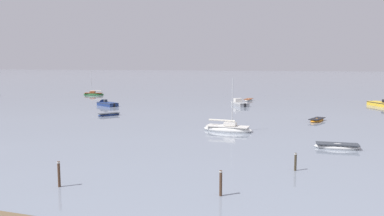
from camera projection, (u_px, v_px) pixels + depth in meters
name	position (u px, v px, depth m)	size (l,w,h in m)	color
rowboat_moored_1	(317.00, 120.00, 54.73)	(2.57, 4.04, 0.60)	orange
sailboat_moored_0	(94.00, 94.00, 99.67)	(5.74, 2.72, 6.18)	#23602D
motorboat_moored_0	(105.00, 104.00, 74.97)	(5.90, 4.34, 1.94)	navy
rowboat_moored_2	(337.00, 146.00, 37.26)	(4.43, 1.79, 0.69)	white
rowboat_moored_3	(248.00, 100.00, 84.80)	(1.78, 4.04, 0.62)	white
rowboat_moored_4	(109.00, 115.00, 60.62)	(3.13, 3.63, 0.57)	navy
sailboat_moored_1	(228.00, 129.00, 46.67)	(6.22, 2.21, 6.87)	white
motorboat_moored_4	(238.00, 104.00, 75.38)	(4.65, 5.56, 2.07)	gray
mooring_post_near	(59.00, 175.00, 25.57)	(0.22, 0.22, 1.95)	#4B3323
mooring_post_left	(295.00, 162.00, 29.47)	(0.22, 0.22, 1.56)	#3B3323
mooring_post_right	(221.00, 184.00, 23.83)	(0.22, 0.22, 1.83)	#493323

